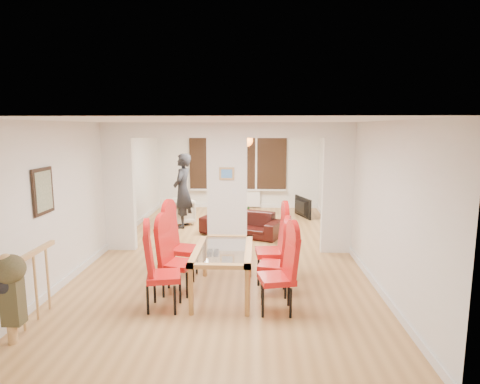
# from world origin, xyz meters

# --- Properties ---
(floor) EXTENTS (5.00, 9.00, 0.01)m
(floor) POSITION_xyz_m (0.00, 0.00, 0.00)
(floor) COLOR #B48148
(floor) RESTS_ON ground
(room_walls) EXTENTS (5.00, 9.00, 2.60)m
(room_walls) POSITION_xyz_m (0.00, 0.00, 1.30)
(room_walls) COLOR silver
(room_walls) RESTS_ON floor
(divider_wall) EXTENTS (5.00, 0.18, 2.60)m
(divider_wall) POSITION_xyz_m (0.00, 0.00, 1.30)
(divider_wall) COLOR white
(divider_wall) RESTS_ON floor
(bay_window_blinds) EXTENTS (3.00, 0.08, 1.80)m
(bay_window_blinds) POSITION_xyz_m (0.00, 4.44, 1.50)
(bay_window_blinds) COLOR black
(bay_window_blinds) RESTS_ON room_walls
(radiator) EXTENTS (1.40, 0.08, 0.50)m
(radiator) POSITION_xyz_m (0.00, 4.40, 0.30)
(radiator) COLOR white
(radiator) RESTS_ON floor
(pendant_light) EXTENTS (0.36, 0.36, 0.36)m
(pendant_light) POSITION_xyz_m (0.30, 3.30, 2.15)
(pendant_light) COLOR orange
(pendant_light) RESTS_ON room_walls
(stair_newel) EXTENTS (0.40, 1.20, 1.10)m
(stair_newel) POSITION_xyz_m (-2.25, -3.20, 0.55)
(stair_newel) COLOR tan
(stair_newel) RESTS_ON floor
(wall_poster) EXTENTS (0.04, 0.52, 0.67)m
(wall_poster) POSITION_xyz_m (-2.47, -2.40, 1.60)
(wall_poster) COLOR gray
(wall_poster) RESTS_ON room_walls
(pillar_photo) EXTENTS (0.30, 0.03, 0.25)m
(pillar_photo) POSITION_xyz_m (0.00, -0.10, 1.60)
(pillar_photo) COLOR #4C8CD8
(pillar_photo) RESTS_ON divider_wall
(dining_table) EXTENTS (0.86, 1.53, 0.72)m
(dining_table) POSITION_xyz_m (0.10, -2.18, 0.36)
(dining_table) COLOR #AF7B40
(dining_table) RESTS_ON floor
(dining_chair_la) EXTENTS (0.53, 0.53, 1.12)m
(dining_chair_la) POSITION_xyz_m (-0.68, -2.73, 0.56)
(dining_chair_la) COLOR red
(dining_chair_la) RESTS_ON floor
(dining_chair_lb) EXTENTS (0.52, 0.52, 1.09)m
(dining_chair_lb) POSITION_xyz_m (-0.60, -2.18, 0.54)
(dining_chair_lb) COLOR red
(dining_chair_lb) RESTS_ON floor
(dining_chair_lc) EXTENTS (0.56, 0.56, 1.17)m
(dining_chair_lc) POSITION_xyz_m (-0.63, -1.55, 0.58)
(dining_chair_lc) COLOR red
(dining_chair_lc) RESTS_ON floor
(dining_chair_ra) EXTENTS (0.54, 0.54, 1.12)m
(dining_chair_ra) POSITION_xyz_m (0.87, -2.74, 0.56)
(dining_chair_ra) COLOR red
(dining_chair_ra) RESTS_ON floor
(dining_chair_rb) EXTENTS (0.51, 0.51, 1.06)m
(dining_chair_rb) POSITION_xyz_m (0.86, -2.15, 0.53)
(dining_chair_rb) COLOR red
(dining_chair_rb) RESTS_ON floor
(dining_chair_rc) EXTENTS (0.51, 0.51, 1.17)m
(dining_chair_rc) POSITION_xyz_m (0.83, -1.65, 0.59)
(dining_chair_rc) COLOR red
(dining_chair_rc) RESTS_ON floor
(sofa) EXTENTS (2.03, 1.44, 0.55)m
(sofa) POSITION_xyz_m (0.23, 1.25, 0.28)
(sofa) COLOR black
(sofa) RESTS_ON floor
(armchair) EXTENTS (0.99, 0.99, 0.66)m
(armchair) POSITION_xyz_m (-1.46, 2.20, 0.33)
(armchair) COLOR beige
(armchair) RESTS_ON floor
(person) EXTENTS (0.75, 0.55, 1.87)m
(person) POSITION_xyz_m (-1.26, 1.91, 0.93)
(person) COLOR black
(person) RESTS_ON floor
(television) EXTENTS (0.96, 0.44, 0.56)m
(television) POSITION_xyz_m (1.80, 3.19, 0.28)
(television) COLOR black
(television) RESTS_ON floor
(coffee_table) EXTENTS (0.98, 0.55, 0.22)m
(coffee_table) POSITION_xyz_m (0.16, 2.23, 0.11)
(coffee_table) COLOR #331E11
(coffee_table) RESTS_ON floor
(bottle) EXTENTS (0.06, 0.06, 0.25)m
(bottle) POSITION_xyz_m (0.38, 2.28, 0.34)
(bottle) COLOR #143F19
(bottle) RESTS_ON coffee_table
(bowl) EXTENTS (0.22, 0.22, 0.05)m
(bowl) POSITION_xyz_m (-0.04, 2.31, 0.24)
(bowl) COLOR #331E11
(bowl) RESTS_ON coffee_table
(shoes) EXTENTS (0.22, 0.24, 0.09)m
(shoes) POSITION_xyz_m (-0.26, -0.35, 0.05)
(shoes) COLOR black
(shoes) RESTS_ON floor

